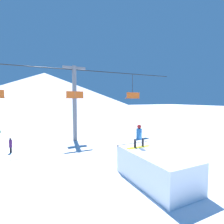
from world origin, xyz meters
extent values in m
plane|color=white|center=(0.00, 0.00, 0.00)|extent=(220.00, 220.00, 0.00)
cone|color=silver|center=(0.00, 69.52, 7.56)|extent=(79.89, 79.89, 15.11)
cube|color=white|center=(-1.02, 0.03, 0.80)|extent=(2.29, 4.40, 1.61)
cube|color=silver|center=(-1.02, 2.17, 1.58)|extent=(2.29, 0.10, 0.06)
cube|color=yellow|center=(-1.24, 1.24, 1.62)|extent=(1.54, 0.26, 0.03)
cylinder|color=black|center=(-1.51, 1.24, 1.87)|extent=(0.14, 0.14, 0.46)
cylinder|color=black|center=(-0.97, 1.24, 1.87)|extent=(0.14, 0.14, 0.46)
cylinder|color=#1E5693|center=(-1.24, 1.24, 2.40)|extent=(0.32, 0.32, 0.62)
sphere|color=maroon|center=(-1.24, 1.24, 2.83)|extent=(0.24, 0.24, 0.24)
cylinder|color=slate|center=(-2.43, 11.33, 3.95)|extent=(0.44, 0.44, 7.90)
cube|color=slate|center=(-2.43, 11.33, 7.70)|extent=(2.40, 0.24, 0.24)
cylinder|color=black|center=(-2.43, 11.33, 7.50)|extent=(25.54, 0.08, 0.08)
cylinder|color=#28282D|center=(-2.43, 11.33, 6.02)|extent=(0.06, 0.06, 2.96)
cube|color=#E05619|center=(-2.43, 11.33, 4.54)|extent=(1.80, 0.44, 0.08)
cube|color=#E05619|center=(-2.43, 11.15, 4.89)|extent=(1.80, 0.08, 0.70)
cylinder|color=#28282D|center=(4.80, 11.33, 6.02)|extent=(0.06, 0.06, 2.96)
cube|color=#E05619|center=(4.80, 11.33, 4.54)|extent=(1.80, 0.44, 0.08)
cube|color=#E05619|center=(4.80, 11.15, 4.89)|extent=(1.80, 0.08, 0.70)
cylinder|color=black|center=(-8.31, 9.37, 0.23)|extent=(0.17, 0.17, 0.45)
cylinder|color=#471956|center=(-8.31, 9.37, 0.75)|extent=(0.24, 0.24, 0.60)
sphere|color=#232328|center=(-8.31, 9.37, 1.14)|extent=(0.18, 0.18, 0.18)
camera|label=1|loc=(-7.06, -7.02, 4.41)|focal=28.00mm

